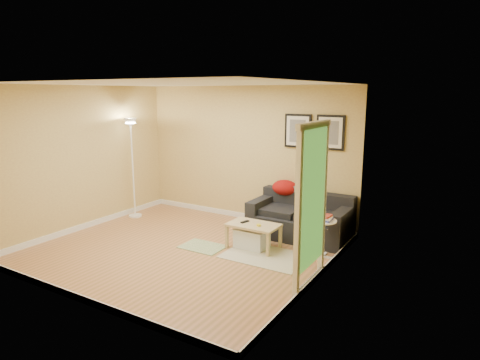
{
  "coord_description": "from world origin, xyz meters",
  "views": [
    {
      "loc": [
        4.05,
        -4.97,
        2.47
      ],
      "look_at": [
        0.55,
        0.85,
        1.05
      ],
      "focal_mm": 31.36,
      "sensor_mm": 36.0,
      "label": 1
    }
  ],
  "objects_px": {
    "book_stack": "(325,218)",
    "storage_bin": "(252,238)",
    "side_table": "(323,239)",
    "floor_lamp": "(133,171)",
    "sofa": "(300,216)",
    "coffee_table": "(254,236)"
  },
  "relations": [
    {
      "from": "book_stack",
      "to": "floor_lamp",
      "type": "xyz_separation_m",
      "value": [
        -4.04,
        0.09,
        0.31
      ]
    },
    {
      "from": "side_table",
      "to": "floor_lamp",
      "type": "height_order",
      "value": "floor_lamp"
    },
    {
      "from": "book_stack",
      "to": "coffee_table",
      "type": "bearing_deg",
      "value": 175.93
    },
    {
      "from": "storage_bin",
      "to": "floor_lamp",
      "type": "relative_size",
      "value": 0.26
    },
    {
      "from": "book_stack",
      "to": "floor_lamp",
      "type": "distance_m",
      "value": 4.05
    },
    {
      "from": "sofa",
      "to": "storage_bin",
      "type": "distance_m",
      "value": 1.02
    },
    {
      "from": "sofa",
      "to": "storage_bin",
      "type": "height_order",
      "value": "sofa"
    },
    {
      "from": "book_stack",
      "to": "storage_bin",
      "type": "bearing_deg",
      "value": 175.62
    },
    {
      "from": "storage_bin",
      "to": "side_table",
      "type": "relative_size",
      "value": 0.88
    },
    {
      "from": "sofa",
      "to": "coffee_table",
      "type": "xyz_separation_m",
      "value": [
        -0.43,
        -0.88,
        -0.17
      ]
    },
    {
      "from": "coffee_table",
      "to": "book_stack",
      "type": "height_order",
      "value": "book_stack"
    },
    {
      "from": "coffee_table",
      "to": "floor_lamp",
      "type": "distance_m",
      "value": 3.03
    },
    {
      "from": "side_table",
      "to": "floor_lamp",
      "type": "bearing_deg",
      "value": 178.62
    },
    {
      "from": "storage_bin",
      "to": "book_stack",
      "type": "bearing_deg",
      "value": 10.8
    },
    {
      "from": "coffee_table",
      "to": "floor_lamp",
      "type": "bearing_deg",
      "value": -177.61
    },
    {
      "from": "coffee_table",
      "to": "side_table",
      "type": "bearing_deg",
      "value": 19.03
    },
    {
      "from": "storage_bin",
      "to": "floor_lamp",
      "type": "height_order",
      "value": "floor_lamp"
    },
    {
      "from": "side_table",
      "to": "coffee_table",
      "type": "bearing_deg",
      "value": -169.28
    },
    {
      "from": "sofa",
      "to": "coffee_table",
      "type": "distance_m",
      "value": 1.0
    },
    {
      "from": "sofa",
      "to": "floor_lamp",
      "type": "xyz_separation_m",
      "value": [
        -3.36,
        -0.58,
        0.57
      ]
    },
    {
      "from": "book_stack",
      "to": "floor_lamp",
      "type": "relative_size",
      "value": 0.12
    },
    {
      "from": "side_table",
      "to": "book_stack",
      "type": "bearing_deg",
      "value": 32.18
    }
  ]
}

